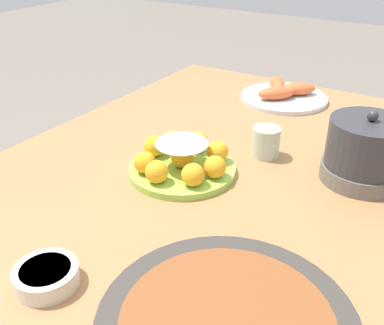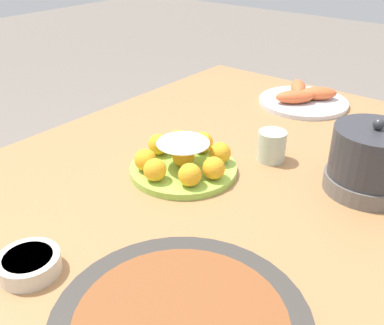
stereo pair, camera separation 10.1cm
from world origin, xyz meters
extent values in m
cylinder|color=#A87547|center=(-0.74, -0.47, 0.37)|extent=(0.06, 0.06, 0.74)
cube|color=#A87547|center=(0.00, 0.00, 0.75)|extent=(1.57, 1.03, 0.03)
cylinder|color=#99CC4C|center=(-0.02, -0.07, 0.78)|extent=(0.25, 0.25, 0.02)
sphere|color=#F4A823|center=(0.07, -0.07, 0.81)|extent=(0.05, 0.05, 0.05)
sphere|color=#F4A823|center=(0.04, 0.00, 0.81)|extent=(0.05, 0.05, 0.05)
sphere|color=#F4A823|center=(-0.02, 0.02, 0.81)|extent=(0.05, 0.05, 0.05)
sphere|color=#F4A823|center=(-0.08, -0.01, 0.81)|extent=(0.05, 0.05, 0.05)
sphere|color=#F4A823|center=(-0.10, -0.08, 0.81)|extent=(0.05, 0.05, 0.05)
sphere|color=#F4A823|center=(-0.08, -0.13, 0.81)|extent=(0.05, 0.05, 0.05)
sphere|color=#F4A823|center=(-0.03, -0.15, 0.81)|extent=(0.05, 0.05, 0.05)
sphere|color=#F4A823|center=(0.05, -0.12, 0.81)|extent=(0.05, 0.05, 0.05)
ellipsoid|color=white|center=(-0.02, -0.07, 0.85)|extent=(0.12, 0.12, 0.02)
sphere|color=#F4A823|center=(-0.02, -0.07, 0.81)|extent=(0.05, 0.05, 0.05)
cylinder|color=brown|center=(0.39, 0.27, 0.86)|extent=(0.27, 0.27, 0.01)
cylinder|color=silver|center=(0.41, -0.05, 0.79)|extent=(0.11, 0.11, 0.03)
cylinder|color=#B26623|center=(0.41, -0.05, 0.80)|extent=(0.08, 0.08, 0.01)
cylinder|color=silver|center=(-0.60, -0.05, 0.78)|extent=(0.28, 0.28, 0.01)
ellipsoid|color=#E06033|center=(-0.55, -0.06, 0.80)|extent=(0.12, 0.12, 0.04)
ellipsoid|color=#E06033|center=(-0.63, -0.02, 0.80)|extent=(0.12, 0.13, 0.04)
ellipsoid|color=#E06033|center=(-0.65, -0.09, 0.80)|extent=(0.13, 0.10, 0.04)
cylinder|color=beige|center=(-0.20, 0.06, 0.81)|extent=(0.07, 0.07, 0.08)
cylinder|color=#66605B|center=(-0.21, 0.30, 0.79)|extent=(0.18, 0.18, 0.04)
cylinder|color=#333338|center=(-0.21, 0.30, 0.86)|extent=(0.17, 0.17, 0.11)
sphere|color=#333338|center=(-0.21, 0.30, 0.93)|extent=(0.02, 0.02, 0.02)
camera|label=1|loc=(0.74, 0.44, 1.29)|focal=42.00mm
camera|label=2|loc=(0.69, 0.53, 1.29)|focal=42.00mm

